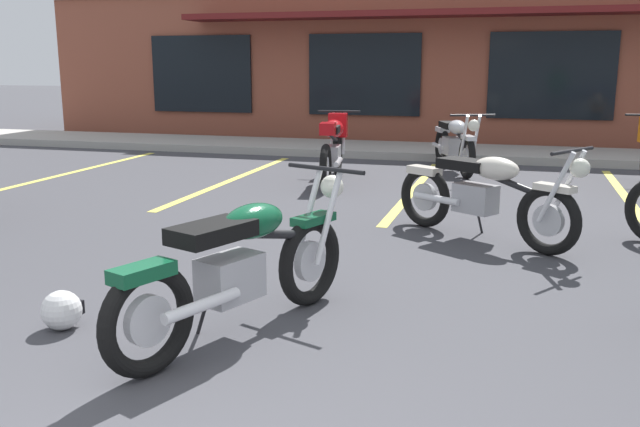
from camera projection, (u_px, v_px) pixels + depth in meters
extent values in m
plane|color=#3D3D42|center=(345.00, 270.00, 5.75)|extent=(80.00, 80.00, 0.00)
cube|color=#A8A59E|center=(443.00, 152.00, 12.84)|extent=(22.00, 1.80, 0.14)
cube|color=brown|center=(465.00, 62.00, 16.36)|extent=(18.85, 5.06, 3.45)
cube|color=black|center=(201.00, 74.00, 15.54)|extent=(2.41, 0.06, 1.70)
cube|color=black|center=(364.00, 75.00, 14.52)|extent=(2.41, 0.06, 1.70)
cube|color=black|center=(551.00, 76.00, 13.50)|extent=(2.41, 0.06, 1.70)
cube|color=maroon|center=(455.00, 13.00, 13.37)|extent=(11.31, 0.90, 0.12)
cube|color=#DBCC4C|center=(76.00, 171.00, 10.94)|extent=(0.12, 4.80, 0.01)
cube|color=#DBCC4C|center=(233.00, 179.00, 10.20)|extent=(0.12, 4.80, 0.01)
cube|color=#DBCC4C|center=(415.00, 188.00, 9.47)|extent=(0.12, 4.80, 0.01)
cube|color=#DBCC4C|center=(627.00, 199.00, 8.74)|extent=(0.12, 4.80, 0.01)
torus|color=black|center=(148.00, 321.00, 3.74)|extent=(0.32, 0.63, 0.64)
cylinder|color=#B7B7BC|center=(148.00, 321.00, 3.74)|extent=(0.16, 0.29, 0.29)
torus|color=black|center=(310.00, 261.00, 4.86)|extent=(0.32, 0.63, 0.64)
cylinder|color=#B7B7BC|center=(310.00, 261.00, 4.86)|extent=(0.16, 0.29, 0.29)
cylinder|color=silver|center=(309.00, 213.00, 4.93)|extent=(0.16, 0.32, 0.66)
cylinder|color=silver|center=(329.00, 216.00, 4.82)|extent=(0.16, 0.32, 0.66)
cylinder|color=black|center=(325.00, 169.00, 4.87)|extent=(0.63, 0.27, 0.03)
sphere|color=silver|center=(332.00, 187.00, 4.96)|extent=(0.22, 0.22, 0.17)
cube|color=#0F4C2D|center=(314.00, 219.00, 4.83)|extent=(0.26, 0.39, 0.06)
cube|color=#9E9EA3|center=(230.00, 278.00, 4.22)|extent=(0.37, 0.46, 0.28)
cylinder|color=silver|center=(202.00, 305.00, 3.86)|extent=(0.26, 0.54, 0.07)
cylinder|color=black|center=(252.00, 234.00, 4.33)|extent=(0.39, 0.90, 0.26)
ellipsoid|color=#0F4C2D|center=(253.00, 221.00, 4.33)|extent=(0.42, 0.54, 0.22)
cube|color=black|center=(212.00, 232.00, 4.05)|extent=(0.45, 0.59, 0.10)
cube|color=#0F4C2D|center=(142.00, 272.00, 3.67)|extent=(0.28, 0.39, 0.08)
cylinder|color=black|center=(203.00, 315.00, 4.33)|extent=(0.13, 0.07, 0.29)
torus|color=black|center=(326.00, 168.00, 9.22)|extent=(0.19, 0.65, 0.64)
cylinder|color=#B7B7BC|center=(326.00, 168.00, 9.22)|extent=(0.10, 0.29, 0.29)
torus|color=black|center=(337.00, 154.00, 10.61)|extent=(0.19, 0.65, 0.64)
cylinder|color=#B7B7BC|center=(337.00, 154.00, 10.61)|extent=(0.10, 0.29, 0.29)
cylinder|color=silver|center=(332.00, 132.00, 10.65)|extent=(0.09, 0.33, 0.66)
cylinder|color=silver|center=(344.00, 133.00, 10.63)|extent=(0.09, 0.33, 0.66)
cylinder|color=black|center=(339.00, 111.00, 10.65)|extent=(0.66, 0.13, 0.03)
sphere|color=silver|center=(339.00, 120.00, 10.76)|extent=(0.19, 0.19, 0.17)
cube|color=#B70F14|center=(338.00, 134.00, 10.59)|extent=(0.19, 0.38, 0.06)
cube|color=#9E9EA3|center=(331.00, 155.00, 9.82)|extent=(0.30, 0.43, 0.28)
cylinder|color=silver|center=(338.00, 162.00, 9.45)|extent=(0.15, 0.55, 0.07)
cylinder|color=black|center=(333.00, 137.00, 9.96)|extent=(0.20, 0.94, 0.26)
ellipsoid|color=#B70F14|center=(333.00, 129.00, 9.98)|extent=(0.37, 0.56, 0.26)
cube|color=#B70F14|center=(338.00, 125.00, 10.57)|extent=(0.31, 0.28, 0.36)
cube|color=black|center=(331.00, 130.00, 9.64)|extent=(0.30, 0.43, 0.10)
cube|color=#B70F14|center=(328.00, 129.00, 9.34)|extent=(0.24, 0.35, 0.16)
cylinder|color=black|center=(318.00, 174.00, 9.83)|extent=(0.14, 0.04, 0.29)
torus|color=black|center=(425.00, 197.00, 7.20)|extent=(0.59, 0.43, 0.64)
cylinder|color=#B7B7BC|center=(425.00, 197.00, 7.20)|extent=(0.27, 0.21, 0.29)
torus|color=black|center=(548.00, 220.00, 6.13)|extent=(0.59, 0.43, 0.64)
cylinder|color=#B7B7BC|center=(548.00, 220.00, 6.13)|extent=(0.27, 0.21, 0.29)
cylinder|color=silver|center=(567.00, 185.00, 6.05)|extent=(0.30, 0.21, 0.66)
cylinder|color=silver|center=(556.00, 188.00, 5.93)|extent=(0.30, 0.21, 0.66)
cylinder|color=black|center=(573.00, 151.00, 5.86)|extent=(0.39, 0.57, 0.03)
sphere|color=silver|center=(580.00, 168.00, 5.83)|extent=(0.24, 0.24, 0.17)
cube|color=beige|center=(555.00, 188.00, 6.04)|extent=(0.38, 0.31, 0.06)
cube|color=#9E9EA3|center=(475.00, 198.00, 6.71)|extent=(0.47, 0.42, 0.28)
cylinder|color=silver|center=(436.00, 199.00, 6.90)|extent=(0.50, 0.36, 0.07)
cylinder|color=black|center=(494.00, 177.00, 6.51)|extent=(0.82, 0.57, 0.26)
ellipsoid|color=beige|center=(496.00, 169.00, 6.47)|extent=(0.54, 0.48, 0.22)
cube|color=black|center=(465.00, 164.00, 6.74)|extent=(0.59, 0.52, 0.10)
cube|color=beige|center=(424.00, 170.00, 7.15)|extent=(0.39, 0.33, 0.08)
cylinder|color=black|center=(479.00, 220.00, 6.93)|extent=(0.09, 0.13, 0.29)
torus|color=black|center=(442.00, 146.00, 11.58)|extent=(0.32, 0.63, 0.64)
cylinder|color=#B7B7BC|center=(442.00, 146.00, 11.58)|extent=(0.16, 0.29, 0.29)
torus|color=black|center=(467.00, 158.00, 10.18)|extent=(0.32, 0.63, 0.64)
cylinder|color=#B7B7BC|center=(467.00, 158.00, 10.18)|extent=(0.16, 0.29, 0.29)
cylinder|color=silver|center=(476.00, 137.00, 10.02)|extent=(0.16, 0.32, 0.66)
cylinder|color=silver|center=(464.00, 137.00, 10.00)|extent=(0.16, 0.32, 0.66)
cylinder|color=black|center=(473.00, 115.00, 9.86)|extent=(0.63, 0.27, 0.03)
sphere|color=silver|center=(474.00, 125.00, 9.82)|extent=(0.22, 0.22, 0.17)
cube|color=silver|center=(469.00, 138.00, 10.07)|extent=(0.26, 0.39, 0.06)
cube|color=#9E9EA3|center=(453.00, 146.00, 10.94)|extent=(0.37, 0.46, 0.28)
cylinder|color=silver|center=(438.00, 146.00, 11.30)|extent=(0.26, 0.54, 0.07)
cylinder|color=black|center=(457.00, 132.00, 10.69)|extent=(0.39, 0.90, 0.26)
ellipsoid|color=silver|center=(457.00, 127.00, 10.66)|extent=(0.41, 0.54, 0.22)
cube|color=black|center=(451.00, 125.00, 11.01)|extent=(0.45, 0.59, 0.10)
cube|color=silver|center=(442.00, 130.00, 11.54)|extent=(0.28, 0.39, 0.08)
cylinder|color=black|center=(462.00, 161.00, 11.08)|extent=(0.13, 0.07, 0.29)
sphere|color=silver|center=(61.00, 310.00, 4.44)|extent=(0.26, 0.26, 0.26)
cube|color=black|center=(71.00, 306.00, 4.54)|extent=(0.18, 0.03, 0.09)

